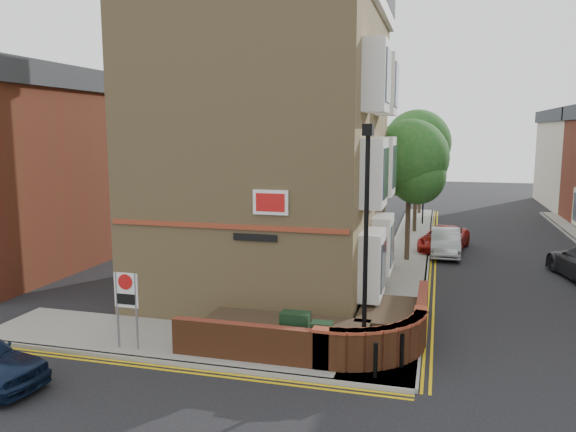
{
  "coord_description": "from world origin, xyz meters",
  "views": [
    {
      "loc": [
        3.36,
        -13.02,
        6.23
      ],
      "look_at": [
        -1.24,
        4.0,
        3.56
      ],
      "focal_mm": 35.0,
      "sensor_mm": 36.0,
      "label": 1
    }
  ],
  "objects_px": {
    "utility_cabinet_large": "(295,333)",
    "silver_car_near": "(445,242)",
    "zone_sign": "(126,296)",
    "lamppost": "(366,244)"
  },
  "relations": [
    {
      "from": "lamppost",
      "to": "zone_sign",
      "type": "height_order",
      "value": "lamppost"
    },
    {
      "from": "utility_cabinet_large",
      "to": "zone_sign",
      "type": "relative_size",
      "value": 0.55
    },
    {
      "from": "utility_cabinet_large",
      "to": "lamppost",
      "type": "bearing_deg",
      "value": -3.01
    },
    {
      "from": "silver_car_near",
      "to": "zone_sign",
      "type": "bearing_deg",
      "value": -120.16
    },
    {
      "from": "zone_sign",
      "to": "lamppost",
      "type": "bearing_deg",
      "value": 6.07
    },
    {
      "from": "utility_cabinet_large",
      "to": "zone_sign",
      "type": "height_order",
      "value": "zone_sign"
    },
    {
      "from": "lamppost",
      "to": "silver_car_near",
      "type": "distance_m",
      "value": 15.15
    },
    {
      "from": "zone_sign",
      "to": "utility_cabinet_large",
      "type": "bearing_deg",
      "value": 9.69
    },
    {
      "from": "lamppost",
      "to": "utility_cabinet_large",
      "type": "distance_m",
      "value": 3.24
    },
    {
      "from": "utility_cabinet_large",
      "to": "silver_car_near",
      "type": "height_order",
      "value": "silver_car_near"
    }
  ]
}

